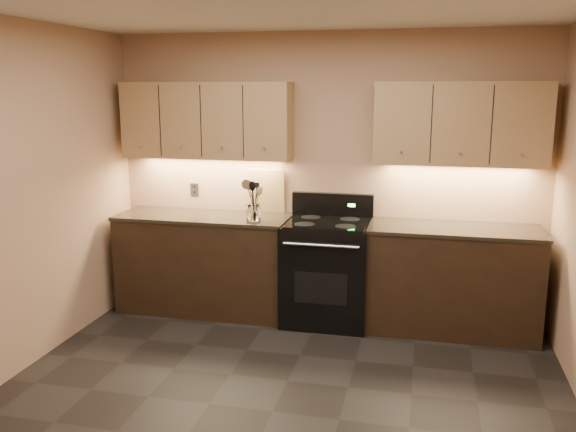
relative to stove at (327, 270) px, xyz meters
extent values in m
plane|color=black|center=(-0.08, -1.68, -0.48)|extent=(4.00, 4.00, 0.00)
cube|color=tan|center=(-0.08, 0.32, 0.82)|extent=(4.00, 0.04, 2.60)
cube|color=black|center=(-1.18, 0.02, -0.03)|extent=(1.60, 0.60, 0.90)
cube|color=#362F22|center=(-1.18, 0.02, 0.44)|extent=(1.62, 0.62, 0.03)
cube|color=black|center=(1.10, 0.02, -0.03)|extent=(1.44, 0.60, 0.90)
cube|color=#362F22|center=(1.10, 0.02, 0.44)|extent=(1.46, 0.62, 0.03)
cube|color=black|center=(0.00, -0.01, -0.02)|extent=(0.76, 0.65, 0.92)
cube|color=black|center=(0.00, -0.01, 0.45)|extent=(0.70, 0.60, 0.01)
cube|color=black|center=(0.00, 0.28, 0.55)|extent=(0.76, 0.07, 0.22)
cube|color=#19FF33|center=(0.18, 0.24, 0.56)|extent=(0.06, 0.00, 0.03)
cylinder|color=silver|center=(0.00, -0.35, 0.32)|extent=(0.65, 0.02, 0.02)
cube|color=black|center=(0.00, -0.33, -0.07)|extent=(0.46, 0.00, 0.28)
cylinder|color=black|center=(-0.18, -0.16, 0.45)|extent=(0.18, 0.18, 0.00)
cylinder|color=black|center=(0.18, -0.16, 0.45)|extent=(0.18, 0.18, 0.00)
cylinder|color=black|center=(-0.18, 0.14, 0.45)|extent=(0.18, 0.18, 0.00)
cylinder|color=black|center=(0.18, 0.14, 0.45)|extent=(0.18, 0.18, 0.00)
cube|color=tan|center=(-1.18, 0.17, 1.32)|extent=(1.60, 0.30, 0.70)
cube|color=tan|center=(1.10, 0.17, 1.32)|extent=(1.44, 0.30, 0.70)
cube|color=#B2B5BA|center=(-1.38, 0.31, 0.64)|extent=(0.08, 0.01, 0.12)
cylinder|color=white|center=(-0.65, -0.13, 0.53)|extent=(0.16, 0.16, 0.16)
cylinder|color=white|center=(-0.65, -0.13, 0.46)|extent=(0.12, 0.12, 0.02)
cube|color=#D7B574|center=(-0.63, 0.29, 0.66)|extent=(0.33, 0.06, 0.42)
camera|label=1|loc=(0.85, -5.24, 1.63)|focal=38.00mm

